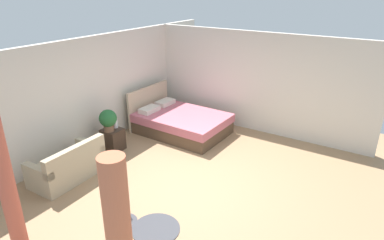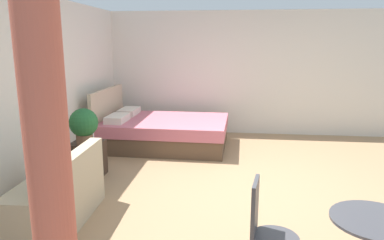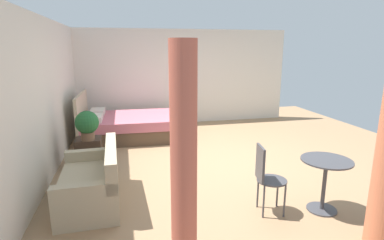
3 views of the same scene
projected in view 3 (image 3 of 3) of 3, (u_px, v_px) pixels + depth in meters
name	position (u px, v px, depth m)	size (l,w,h in m)	color
ground_plane	(217.00, 160.00, 5.80)	(9.19, 8.82, 0.02)	#9E7A56
wall_back	(44.00, 98.00, 4.88)	(9.19, 0.12, 2.55)	silver
wall_right	(184.00, 77.00, 8.45)	(0.12, 5.82, 2.55)	silver
bed	(130.00, 126.00, 7.16)	(1.62, 2.31, 1.07)	brown
couch	(93.00, 184.00, 4.14)	(1.42, 0.79, 0.78)	tan
nightstand	(89.00, 152.00, 5.43)	(0.41, 0.44, 0.51)	#38281E
potted_plant	(87.00, 124.00, 5.21)	(0.40, 0.40, 0.51)	brown
vase	(88.00, 131.00, 5.46)	(0.11, 0.11, 0.21)	silver
balcony_table	(325.00, 175.00, 3.88)	(0.63, 0.63, 0.69)	#3F3F44
cafe_chair_near_window	(266.00, 174.00, 3.82)	(0.43, 0.43, 0.89)	#3F3F44
curtain_right	(184.00, 168.00, 2.60)	(0.23, 0.23, 2.13)	#C15B47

